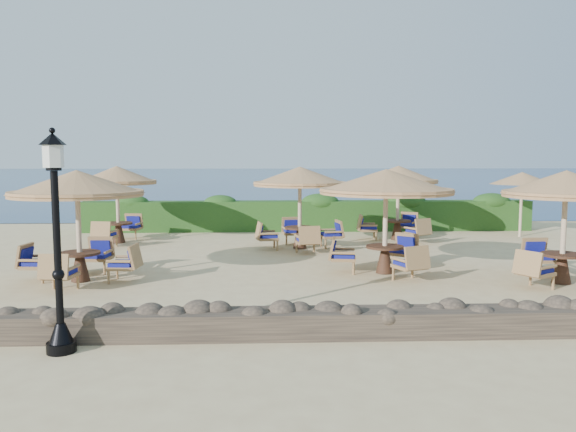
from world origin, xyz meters
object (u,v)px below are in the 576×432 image
Objects in this scene: cafe_set_5 at (398,187)px; cafe_set_2 at (565,202)px; cafe_set_0 at (78,202)px; cafe_set_1 at (386,194)px; cafe_set_3 at (117,185)px; extra_parasol at (522,178)px; lamp_post at (57,251)px; cafe_set_4 at (300,191)px.

cafe_set_2 is at bearing -72.54° from cafe_set_5.
cafe_set_2 is at bearing -3.34° from cafe_set_0.
cafe_set_1 is 1.21× the size of cafe_set_5.
cafe_set_2 is at bearing -18.64° from cafe_set_1.
cafe_set_1 and cafe_set_3 have the same top height.
extra_parasol is 0.84× the size of cafe_set_2.
lamp_post is at bearing -79.84° from cafe_set_3.
cafe_set_5 is (3.61, 1.79, 0.03)m from cafe_set_4.
cafe_set_4 is at bearing 137.83° from cafe_set_2.
cafe_set_0 and cafe_set_4 have the same top height.
cafe_set_1 and cafe_set_5 have the same top height.
cafe_set_0 is 6.12m from cafe_set_3.
cafe_set_5 is (-2.23, 7.08, -0.01)m from cafe_set_2.
lamp_post is at bearing -124.56° from cafe_set_5.
cafe_set_0 is at bearing -153.11° from extra_parasol.
lamp_post is at bearing -156.93° from cafe_set_2.
cafe_set_3 and cafe_set_4 have the same top height.
extra_parasol is 9.09m from cafe_set_1.
lamp_post is 1.16× the size of cafe_set_2.
extra_parasol is 0.79× the size of cafe_set_4.
cafe_set_0 is 1.03× the size of cafe_set_4.
cafe_set_5 is at bearing 35.07° from cafe_set_0.
cafe_set_3 reaches higher than extra_parasol.
lamp_post is 1.17× the size of cafe_set_5.
cafe_set_2 and cafe_set_3 have the same top height.
cafe_set_4 is at bearing -163.84° from extra_parasol.
cafe_set_0 is 1.08× the size of cafe_set_3.
cafe_set_0 is 1.10× the size of cafe_set_5.
lamp_post is 0.97× the size of cafe_set_1.
cafe_set_0 is at bearing -174.98° from cafe_set_1.
cafe_set_2 is at bearing 23.07° from lamp_post.
lamp_post is at bearing -136.40° from extra_parasol.
cafe_set_2 is at bearing -42.17° from cafe_set_4.
cafe_set_1 is at bearing 5.02° from cafe_set_0.
lamp_post is at bearing -137.65° from cafe_set_1.
cafe_set_5 is (9.14, 6.41, 0.02)m from cafe_set_0.
cafe_set_1 is 1.19× the size of cafe_set_2.
cafe_set_2 is (-2.55, -7.72, -0.25)m from extra_parasol.
cafe_set_1 is at bearing -33.76° from cafe_set_3.
cafe_set_4 is (-1.93, 3.97, -0.14)m from cafe_set_1.
cafe_set_2 and cafe_set_4 have the same top height.
cafe_set_4 is (4.21, 9.57, 0.33)m from lamp_post.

